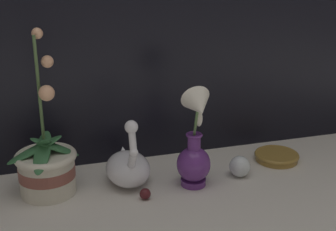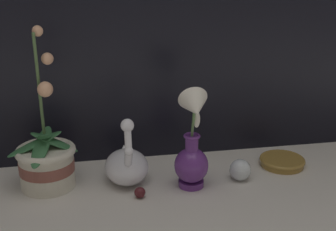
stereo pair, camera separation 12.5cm
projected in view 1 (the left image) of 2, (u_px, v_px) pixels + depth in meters
ground_plane at (187, 197)px, 1.20m from camera, size 2.80×2.80×0.00m
orchid_potted_plant at (47, 166)px, 1.20m from camera, size 0.19×0.20×0.43m
swan_figurine at (128, 166)px, 1.25m from camera, size 0.12×0.19×0.20m
blue_vase at (195, 149)px, 1.22m from camera, size 0.09×0.12×0.28m
glass_sphere at (240, 166)px, 1.30m from camera, size 0.06×0.06×0.06m
amber_dish at (277, 156)px, 1.40m from camera, size 0.13×0.13×0.02m
glass_bauble at (145, 194)px, 1.18m from camera, size 0.03×0.03×0.03m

